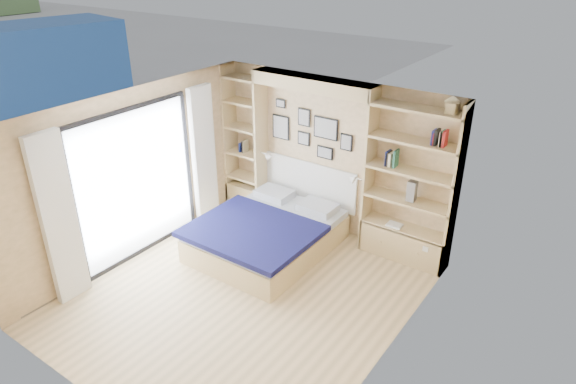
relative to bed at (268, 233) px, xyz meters
The scene contains 9 objects.
ground 1.23m from the bed, 67.97° to the right, with size 4.50×4.50×0.00m, color #DEBC88.
room_shell 0.90m from the bed, 81.07° to the left, with size 4.50×4.50×4.50m.
bed is the anchor object (origin of this frame).
photo_gallery 1.73m from the bed, 90.10° to the left, with size 1.48×0.02×0.82m.
reading_lamps 1.22m from the bed, 80.41° to the left, with size 1.92×0.12×0.15m.
shelf_decor 2.33m from the bed, 31.04° to the left, with size 3.60×0.23×2.03m.
deck 3.35m from the bed, 160.55° to the right, with size 3.20×4.00×0.05m, color brown.
deck_chair 3.45m from the bed, 158.23° to the right, with size 0.52×0.77×0.72m.
shipping_container 10.21m from the bed, 168.99° to the left, with size 2.19×5.47×2.28m, color navy.
Camera 1 is at (3.68, -4.23, 4.27)m, focal length 32.00 mm.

